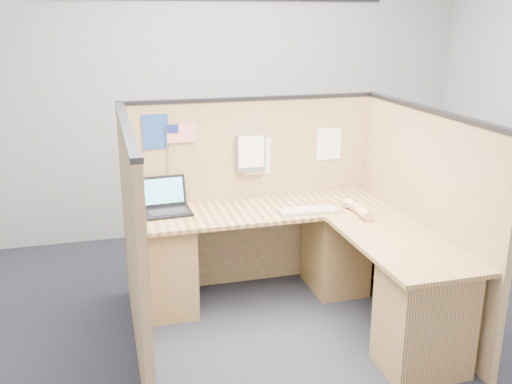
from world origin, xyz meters
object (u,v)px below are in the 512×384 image
object	(u,v)px
keyboard	(309,211)
mouse	(349,205)
laptop	(167,203)
l_desk	(303,268)

from	to	relation	value
keyboard	mouse	xyz separation A→B (m)	(0.33, 0.02, 0.01)
mouse	laptop	bearing A→B (deg)	167.41
l_desk	keyboard	world-z (taller)	keyboard
laptop	keyboard	world-z (taller)	laptop
l_desk	mouse	xyz separation A→B (m)	(0.44, 0.23, 0.36)
laptop	mouse	distance (m)	1.37
l_desk	keyboard	size ratio (longest dim) A/B	4.38
l_desk	laptop	distance (m)	1.11
keyboard	laptop	bearing A→B (deg)	165.93
l_desk	keyboard	bearing A→B (deg)	62.60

